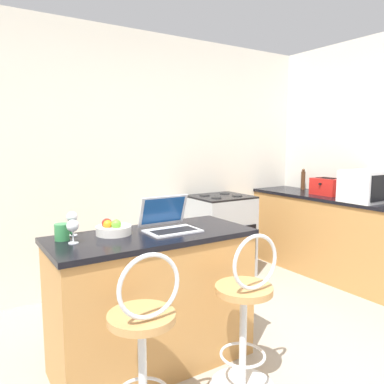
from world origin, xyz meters
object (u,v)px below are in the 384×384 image
wine_glass_short (73,227)px  pepper_mill (303,180)px  toaster (327,187)px  bar_stool_far (245,319)px  bar_stool_near (144,352)px  wine_glass_tall (72,218)px  fruit_bowl (113,229)px  mug_green (62,232)px  microwave (369,186)px  stove_range (221,236)px  laptop (169,222)px

wine_glass_short → pepper_mill: bearing=17.9°
toaster → bar_stool_far: bearing=-152.7°
bar_stool_near → wine_glass_tall: size_ratio=6.36×
toaster → fruit_bowl: toaster is taller
bar_stool_far → mug_green: bearing=141.1°
microwave → toaster: (0.05, 0.52, -0.06)m
bar_stool_far → fruit_bowl: (-0.55, 0.66, 0.48)m
pepper_mill → toaster: bearing=-108.0°
pepper_mill → microwave: bearing=-101.5°
toaster → mug_green: (-3.00, -0.41, -0.04)m
toaster → stove_range: bearing=151.2°
mug_green → pepper_mill: pepper_mill is taller
bar_stool_far → fruit_bowl: size_ratio=4.37×
microwave → wine_glass_short: size_ratio=3.81×
bar_stool_near → stove_range: bar_stool_near is taller
wine_glass_tall → pepper_mill: size_ratio=0.60×
stove_range → mug_green: size_ratio=8.67×
laptop → wine_glass_short: laptop is taller
wine_glass_tall → fruit_bowl: 0.26m
laptop → wine_glass_short: (-0.63, 0.01, 0.04)m
toaster → mug_green: toaster is taller
bar_stool_far → toaster: 2.46m
bar_stool_near → toaster: (2.79, 1.10, 0.54)m
wine_glass_short → mug_green: bearing=106.8°
bar_stool_near → fruit_bowl: bearing=80.9°
pepper_mill → wine_glass_tall: bearing=-165.1°
stove_range → pepper_mill: size_ratio=3.50×
bar_stool_near → toaster: bearing=21.5°
fruit_bowl → bar_stool_near: bearing=-99.1°
stove_range → wine_glass_tall: (-1.86, -0.91, 0.56)m
stove_range → microwave: bearing=-47.6°
mug_green → wine_glass_tall: size_ratio=0.68×
bar_stool_near → mug_green: 0.87m
stove_range → pepper_mill: bearing=-4.4°
bar_stool_near → bar_stool_far: (0.66, 0.00, 0.00)m
laptop → wine_glass_tall: (-0.59, 0.20, 0.06)m
bar_stool_near → microwave: 2.87m
microwave → toaster: size_ratio=1.69×
microwave → stove_range: microwave is taller
toaster → mug_green: 3.02m
wine_glass_short → toaster: bearing=10.0°
bar_stool_far → wine_glass_tall: 1.23m
laptop → fruit_bowl: 0.37m
microwave → pepper_mill: 1.03m
wine_glass_short → wine_glass_tall: bearing=76.1°
wine_glass_short → bar_stool_near: bearing=-73.9°
wine_glass_short → wine_glass_tall: wine_glass_tall is taller
stove_range → bar_stool_far: bearing=-122.8°
pepper_mill → fruit_bowl: 3.00m
bar_stool_near → microwave: (2.75, 0.58, 0.60)m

